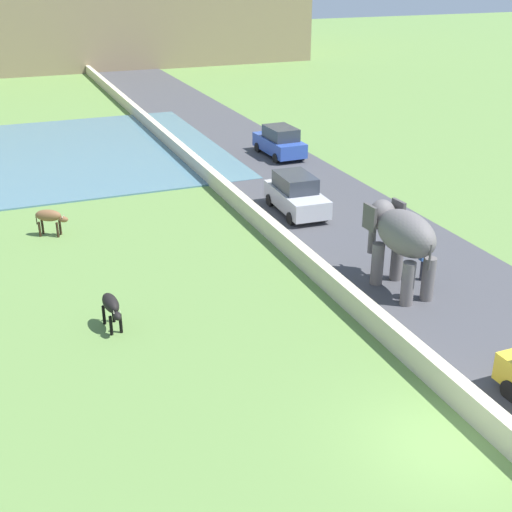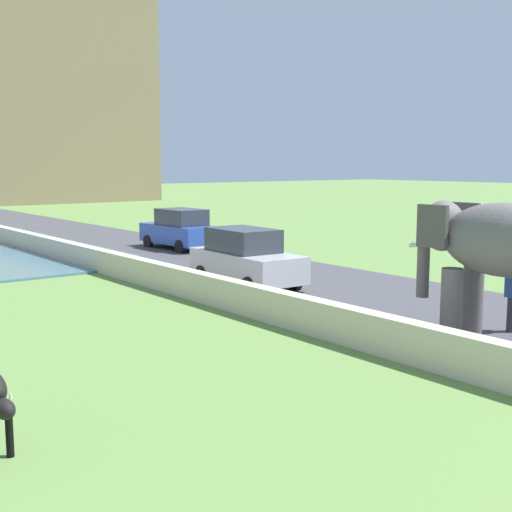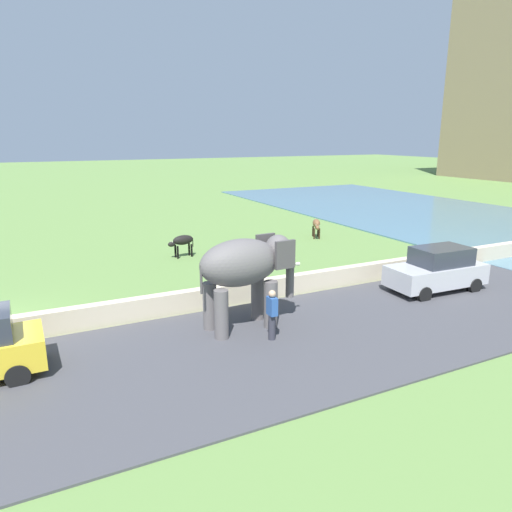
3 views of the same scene
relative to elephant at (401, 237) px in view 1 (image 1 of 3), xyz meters
name	(u,v)px [view 1 (image 1 of 3)]	position (x,y,z in m)	size (l,w,h in m)	color
ground_plane	(447,445)	(-3.41, -7.54, -2.04)	(220.00, 220.00, 0.00)	#608442
road_surface	(290,183)	(1.59, 12.46, -2.01)	(7.00, 120.00, 0.06)	#424247
barrier_wall	(235,197)	(-2.21, 10.46, -1.64)	(0.40, 110.00, 0.80)	beige
elephant	(401,237)	(0.00, 0.00, 0.00)	(1.56, 3.50, 2.99)	#605B5B
person_beside_elephant	(424,259)	(1.25, 0.25, -1.16)	(0.36, 0.22, 1.63)	#33333D
car_blue	(280,142)	(3.16, 17.42, -1.14)	(1.87, 4.04, 1.80)	#2D4CA8
car_silver	(296,194)	(0.02, 8.42, -1.14)	(1.93, 4.07, 1.80)	#B7B7BC
cow_brown	(50,217)	(-10.67, 9.79, -1.20)	(1.38, 0.94, 1.15)	brown
cow_black	(111,305)	(-9.79, 1.00, -1.20)	(0.55, 1.41, 1.15)	black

